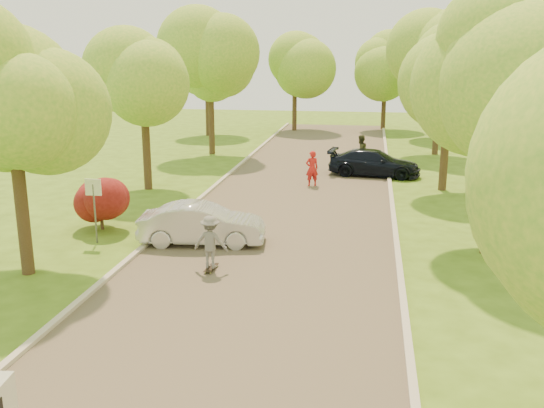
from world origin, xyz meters
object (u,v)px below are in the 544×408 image
Objects in this scene: longboard at (211,268)px; skateboarder at (210,242)px; dark_sedan at (374,163)px; silver_sedan at (202,224)px; street_sign at (94,197)px; person_olive at (360,151)px; person_striped at (312,169)px.

longboard is 0.79m from skateboarder.
dark_sedan is 15.37m from skateboarder.
silver_sedan is 0.89× the size of dark_sedan.
longboard is at bearing -23.49° from street_sign.
person_olive is at bearing -99.98° from longboard.
skateboarder is 17.20m from person_olive.
silver_sedan is 2.65× the size of skateboarder.
street_sign is 3.64m from silver_sedan.
person_olive is (2.15, 4.98, 0.06)m from person_striped.
silver_sedan is (3.50, 0.48, -0.89)m from street_sign.
skateboarder reaches higher than dark_sedan.
person_striped is (2.70, 9.36, 0.16)m from silver_sedan.
silver_sedan is at bearing -65.65° from skateboarder.
dark_sedan is 5.74× the size of longboard.
silver_sedan is 2.65m from longboard.
street_sign reaches higher than person_olive.
person_olive is at bearing -25.52° from silver_sedan.
person_striped is (1.77, 11.77, 0.75)m from longboard.
silver_sedan reaches higher than dark_sedan.
longboard is at bearing 33.40° from person_olive.
silver_sedan is 9.75m from person_striped.
person_olive reaches higher than skateboarder.
skateboarder is at bearing 169.79° from dark_sedan.
longboard is at bearing 169.79° from dark_sedan.
dark_sedan reaches higher than longboard.
street_sign is 2.70× the size of longboard.
skateboarder is (0.93, -2.41, 0.20)m from silver_sedan.
dark_sedan is at bearing 54.42° from street_sign.
person_olive is (8.35, 14.82, -0.67)m from street_sign.
skateboarder is (4.43, -1.93, -0.69)m from street_sign.
skateboarder reaches higher than silver_sedan.
person_striped reaches higher than skateboarder.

